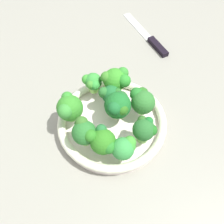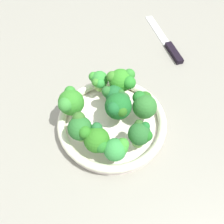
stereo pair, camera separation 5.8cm
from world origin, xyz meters
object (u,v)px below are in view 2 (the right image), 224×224
at_px(broccoli_floret_0, 99,80).
at_px(knife, 168,44).
at_px(broccoli_floret_7, 71,102).
at_px(bowl, 112,123).
at_px(broccoli_floret_5, 80,127).
at_px(broccoli_floret_2, 144,104).
at_px(broccoli_floret_1, 113,94).
at_px(broccoli_floret_9, 117,149).
at_px(broccoli_floret_4, 121,80).
at_px(broccoli_floret_8, 97,140).
at_px(broccoli_floret_3, 119,106).
at_px(broccoli_floret_6, 140,134).

xyz_separation_m(broccoli_floret_0, knife, (0.24, -0.21, -0.07)).
bearing_deg(broccoli_floret_7, bowl, -98.42).
bearing_deg(broccoli_floret_5, broccoli_floret_2, -62.35).
distance_m(broccoli_floret_1, broccoli_floret_9, 0.15).
bearing_deg(broccoli_floret_9, broccoli_floret_2, -27.09).
xyz_separation_m(broccoli_floret_2, broccoli_floret_7, (-0.01, 0.18, 0.01)).
relative_size(broccoli_floret_4, broccoli_floret_5, 1.05).
distance_m(broccoli_floret_7, broccoli_floret_9, 0.16).
bearing_deg(broccoli_floret_8, broccoli_floret_3, -26.38).
xyz_separation_m(broccoli_floret_2, broccoli_floret_4, (0.07, 0.06, 0.01)).
bearing_deg(knife, broccoli_floret_7, 139.15).
bearing_deg(broccoli_floret_0, knife, -42.20).
bearing_deg(broccoli_floret_5, broccoli_floret_7, 24.09).
bearing_deg(broccoli_floret_6, broccoli_floret_2, -7.45).
relative_size(broccoli_floret_9, knife, 0.23).
relative_size(broccoli_floret_1, broccoli_floret_4, 0.79).
bearing_deg(knife, broccoli_floret_8, 153.98).
bearing_deg(broccoli_floret_7, knife, -40.85).
height_order(broccoli_floret_4, broccoli_floret_7, broccoli_floret_4).
height_order(broccoli_floret_8, broccoli_floret_9, broccoli_floret_8).
distance_m(broccoli_floret_2, broccoli_floret_5, 0.17).
xyz_separation_m(broccoli_floret_7, broccoli_floret_8, (-0.10, -0.07, -0.01)).
bearing_deg(broccoli_floret_2, broccoli_floret_1, 69.75).
xyz_separation_m(bowl, broccoli_floret_7, (0.01, 0.10, 0.06)).
relative_size(broccoli_floret_0, knife, 0.22).
height_order(bowl, broccoli_floret_6, broccoli_floret_6).
distance_m(broccoli_floret_1, broccoli_floret_8, 0.13).
distance_m(broccoli_floret_0, broccoli_floret_8, 0.18).
distance_m(broccoli_floret_0, broccoli_floret_6, 0.19).
height_order(broccoli_floret_5, knife, broccoli_floret_5).
bearing_deg(broccoli_floret_3, broccoli_floret_2, -77.87).
bearing_deg(bowl, broccoli_floret_7, 81.58).
bearing_deg(broccoli_floret_3, knife, -25.92).
xyz_separation_m(bowl, broccoli_floret_0, (0.10, 0.04, 0.05)).
bearing_deg(broccoli_floret_2, broccoli_floret_6, 172.55).
xyz_separation_m(broccoli_floret_0, broccoli_floret_1, (-0.05, -0.04, 0.00)).
relative_size(broccoli_floret_4, broccoli_floret_9, 1.31).
xyz_separation_m(broccoli_floret_0, broccoli_floret_7, (-0.08, 0.06, 0.01)).
xyz_separation_m(broccoli_floret_0, broccoli_floret_3, (-0.09, -0.05, 0.01)).
bearing_deg(broccoli_floret_3, broccoli_floret_9, 179.75).
relative_size(broccoli_floret_5, broccoli_floret_8, 1.12).
bearing_deg(broccoli_floret_0, broccoli_floret_3, -148.75).
height_order(broccoli_floret_0, broccoli_floret_6, broccoli_floret_6).
relative_size(broccoli_floret_5, knife, 0.29).
xyz_separation_m(bowl, broccoli_floret_1, (0.05, -0.00, 0.06)).
relative_size(broccoli_floret_3, broccoli_floret_8, 1.15).
height_order(bowl, knife, bowl).
bearing_deg(broccoli_floret_4, broccoli_floret_2, -139.00).
height_order(broccoli_floret_4, broccoli_floret_6, broccoli_floret_4).
bearing_deg(knife, broccoli_floret_3, 154.08).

